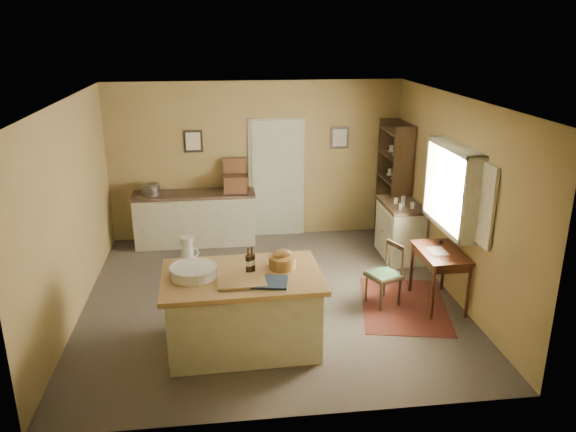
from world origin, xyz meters
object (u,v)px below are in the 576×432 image
at_px(desk_chair, 384,276).
at_px(writing_desk, 440,258).
at_px(shelving_unit, 396,182).
at_px(right_cabinet, 400,230).
at_px(work_island, 242,308).
at_px(sideboard, 196,217).

bearing_deg(desk_chair, writing_desk, -30.36).
bearing_deg(writing_desk, shelving_unit, 86.41).
distance_m(right_cabinet, shelving_unit, 0.98).
bearing_deg(work_island, shelving_unit, 46.95).
bearing_deg(sideboard, work_island, -79.41).
bearing_deg(writing_desk, work_island, -164.84).
xyz_separation_m(sideboard, right_cabinet, (3.26, -0.99, -0.02)).
distance_m(work_island, sideboard, 3.42).
relative_size(sideboard, writing_desk, 2.28).
height_order(writing_desk, desk_chair, desk_chair).
height_order(sideboard, writing_desk, sideboard).
bearing_deg(desk_chair, work_island, 179.42).
relative_size(work_island, sideboard, 0.90).
distance_m(work_island, right_cabinet, 3.55).
xyz_separation_m(work_island, shelving_unit, (2.79, 3.16, 0.54)).
bearing_deg(shelving_unit, desk_chair, -110.45).
bearing_deg(sideboard, right_cabinet, -16.85).
distance_m(sideboard, right_cabinet, 3.41).
relative_size(writing_desk, shelving_unit, 0.44).
xyz_separation_m(work_island, desk_chair, (1.91, 0.80, -0.07)).
distance_m(work_island, shelving_unit, 4.25).
bearing_deg(sideboard, desk_chair, -45.24).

